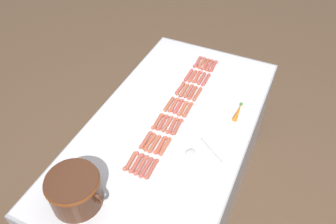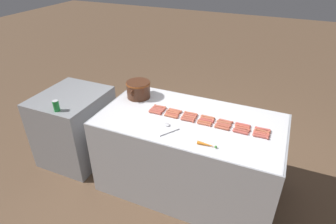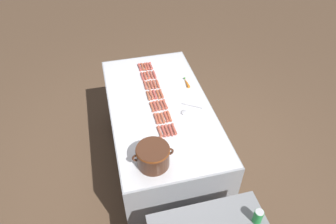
{
  "view_description": "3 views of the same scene",
  "coord_description": "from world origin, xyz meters",
  "px_view_note": "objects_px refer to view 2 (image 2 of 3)",
  "views": [
    {
      "loc": [
        -0.61,
        1.37,
        2.49
      ],
      "look_at": [
        0.04,
        -0.04,
        0.98
      ],
      "focal_mm": 35.25,
      "sensor_mm": 36.0,
      "label": 1
    },
    {
      "loc": [
        -2.33,
        -0.76,
        2.46
      ],
      "look_at": [
        -0.07,
        0.22,
        0.99
      ],
      "focal_mm": 29.87,
      "sensor_mm": 36.0,
      "label": 2
    },
    {
      "loc": [
        0.48,
        2.3,
        2.97
      ],
      "look_at": [
        -0.03,
        0.24,
        1.03
      ],
      "focal_mm": 32.45,
      "sensor_mm": 36.0,
      "label": 3
    }
  ],
  "objects_px": {
    "hot_dog_21": "(262,131)",
    "hot_dog_29": "(243,125)",
    "back_cabinet": "(75,127)",
    "hot_dog_15": "(243,128)",
    "hot_dog_31": "(208,117)",
    "hot_dog_3": "(204,124)",
    "hot_dog_4": "(187,120)",
    "hot_dog_25": "(190,115)",
    "hot_dog_11": "(188,118)",
    "hot_dog_0": "(261,136)",
    "hot_dog_13": "(156,111)",
    "hot_dog_14": "(262,133)",
    "hot_dog_18": "(189,117)",
    "carrot": "(207,145)",
    "hot_dog_12": "(172,115)",
    "hot_dog_28": "(263,129)",
    "hot_dog_9": "(223,126)",
    "hot_dog_1": "(240,132)",
    "hot_dog_34": "(160,107)",
    "bean_pot": "(138,89)",
    "hot_dog_17": "(207,120)",
    "hot_dog_24": "(207,119)",
    "hot_dog_26": "(174,111)",
    "hot_dog_16": "(224,124)",
    "hot_dog_2": "(222,128)",
    "hot_dog_30": "(226,121)",
    "hot_dog_10": "(205,122)",
    "serving_spoon": "(168,127)",
    "hot_dog_22": "(242,126)",
    "hot_dog_23": "(224,123)",
    "hot_dog_19": "(173,113)",
    "hot_dog_20": "(157,110)",
    "hot_dog_32": "(191,113)",
    "hot_dog_33": "(175,110)",
    "hot_dog_27": "(159,108)",
    "hot_dog_6": "(155,113)"
  },
  "relations": [
    {
      "from": "serving_spoon",
      "to": "hot_dog_3",
      "type": "bearing_deg",
      "value": -58.77
    },
    {
      "from": "hot_dog_9",
      "to": "hot_dog_10",
      "type": "bearing_deg",
      "value": 90.44
    },
    {
      "from": "hot_dog_1",
      "to": "hot_dog_6",
      "type": "relative_size",
      "value": 1.0
    },
    {
      "from": "hot_dog_0",
      "to": "hot_dog_32",
      "type": "distance_m",
      "value": 0.74
    },
    {
      "from": "hot_dog_18",
      "to": "bean_pot",
      "type": "distance_m",
      "value": 0.74
    },
    {
      "from": "hot_dog_12",
      "to": "hot_dog_28",
      "type": "height_order",
      "value": "same"
    },
    {
      "from": "hot_dog_11",
      "to": "carrot",
      "type": "distance_m",
      "value": 0.47
    },
    {
      "from": "hot_dog_13",
      "to": "hot_dog_30",
      "type": "relative_size",
      "value": 1.0
    },
    {
      "from": "hot_dog_25",
      "to": "hot_dog_11",
      "type": "bearing_deg",
      "value": -178.33
    },
    {
      "from": "back_cabinet",
      "to": "hot_dog_21",
      "type": "bearing_deg",
      "value": -87.35
    },
    {
      "from": "hot_dog_28",
      "to": "hot_dog_31",
      "type": "height_order",
      "value": "same"
    },
    {
      "from": "hot_dog_24",
      "to": "bean_pot",
      "type": "xyz_separation_m",
      "value": [
        0.17,
        0.89,
        0.1
      ]
    },
    {
      "from": "hot_dog_31",
      "to": "carrot",
      "type": "xyz_separation_m",
      "value": [
        -0.46,
        -0.13,
        0.0
      ]
    },
    {
      "from": "hot_dog_24",
      "to": "back_cabinet",
      "type": "bearing_deg",
      "value": 93.63
    },
    {
      "from": "hot_dog_11",
      "to": "hot_dog_30",
      "type": "bearing_deg",
      "value": -74.48
    },
    {
      "from": "hot_dog_17",
      "to": "hot_dog_22",
      "type": "height_order",
      "value": "same"
    },
    {
      "from": "hot_dog_10",
      "to": "carrot",
      "type": "bearing_deg",
      "value": -159.97
    },
    {
      "from": "hot_dog_26",
      "to": "hot_dog_16",
      "type": "bearing_deg",
      "value": -93.86
    },
    {
      "from": "hot_dog_21",
      "to": "hot_dog_32",
      "type": "distance_m",
      "value": 0.74
    },
    {
      "from": "back_cabinet",
      "to": "hot_dog_15",
      "type": "relative_size",
      "value": 5.9
    },
    {
      "from": "hot_dog_16",
      "to": "bean_pot",
      "type": "relative_size",
      "value": 0.44
    },
    {
      "from": "hot_dog_0",
      "to": "hot_dog_13",
      "type": "height_order",
      "value": "same"
    },
    {
      "from": "hot_dog_33",
      "to": "hot_dog_30",
      "type": "bearing_deg",
      "value": -89.84
    },
    {
      "from": "hot_dog_14",
      "to": "hot_dog_18",
      "type": "height_order",
      "value": "same"
    },
    {
      "from": "hot_dog_13",
      "to": "hot_dog_9",
      "type": "bearing_deg",
      "value": -90.02
    },
    {
      "from": "hot_dog_31",
      "to": "hot_dog_3",
      "type": "bearing_deg",
      "value": -179.12
    },
    {
      "from": "hot_dog_0",
      "to": "hot_dog_2",
      "type": "height_order",
      "value": "same"
    },
    {
      "from": "bean_pot",
      "to": "hot_dog_13",
      "type": "bearing_deg",
      "value": -124.97
    },
    {
      "from": "hot_dog_11",
      "to": "hot_dog_25",
      "type": "distance_m",
      "value": 0.07
    },
    {
      "from": "hot_dog_9",
      "to": "hot_dog_30",
      "type": "xyz_separation_m",
      "value": [
        0.1,
        -0.01,
        0.0
      ]
    },
    {
      "from": "hot_dog_1",
      "to": "hot_dog_11",
      "type": "distance_m",
      "value": 0.54
    },
    {
      "from": "hot_dog_21",
      "to": "hot_dog_24",
      "type": "relative_size",
      "value": 1.0
    },
    {
      "from": "hot_dog_13",
      "to": "hot_dog_31",
      "type": "relative_size",
      "value": 1.0
    },
    {
      "from": "hot_dog_9",
      "to": "hot_dog_20",
      "type": "relative_size",
      "value": 1.0
    },
    {
      "from": "hot_dog_4",
      "to": "hot_dog_25",
      "type": "distance_m",
      "value": 0.1
    },
    {
      "from": "hot_dog_28",
      "to": "hot_dog_30",
      "type": "relative_size",
      "value": 1.0
    },
    {
      "from": "hot_dog_21",
      "to": "hot_dog_29",
      "type": "height_order",
      "value": "same"
    },
    {
      "from": "hot_dog_11",
      "to": "hot_dog_26",
      "type": "relative_size",
      "value": 1.0
    },
    {
      "from": "hot_dog_1",
      "to": "hot_dog_34",
      "type": "relative_size",
      "value": 1.0
    },
    {
      "from": "hot_dog_11",
      "to": "back_cabinet",
      "type": "bearing_deg",
      "value": 91.38
    },
    {
      "from": "hot_dog_16",
      "to": "hot_dog_26",
      "type": "height_order",
      "value": "same"
    },
    {
      "from": "hot_dog_26",
      "to": "hot_dog_27",
      "type": "bearing_deg",
      "value": 91.07
    },
    {
      "from": "hot_dog_23",
      "to": "hot_dog_19",
      "type": "bearing_deg",
      "value": 93.24
    },
    {
      "from": "hot_dog_32",
      "to": "hot_dog_13",
      "type": "bearing_deg",
      "value": 105.84
    },
    {
      "from": "hot_dog_11",
      "to": "hot_dog_20",
      "type": "distance_m",
      "value": 0.37
    },
    {
      "from": "hot_dog_20",
      "to": "hot_dog_29",
      "type": "bearing_deg",
      "value": -85.54
    },
    {
      "from": "hot_dog_24",
      "to": "hot_dog_27",
      "type": "relative_size",
      "value": 1.0
    },
    {
      "from": "hot_dog_14",
      "to": "hot_dog_17",
      "type": "xyz_separation_m",
      "value": [
        0.0,
        0.54,
        0.0
      ]
    },
    {
      "from": "hot_dog_0",
      "to": "hot_dog_25",
      "type": "distance_m",
      "value": 0.73
    },
    {
      "from": "hot_dog_34",
      "to": "hot_dog_22",
      "type": "bearing_deg",
      "value": -92.09
    }
  ]
}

